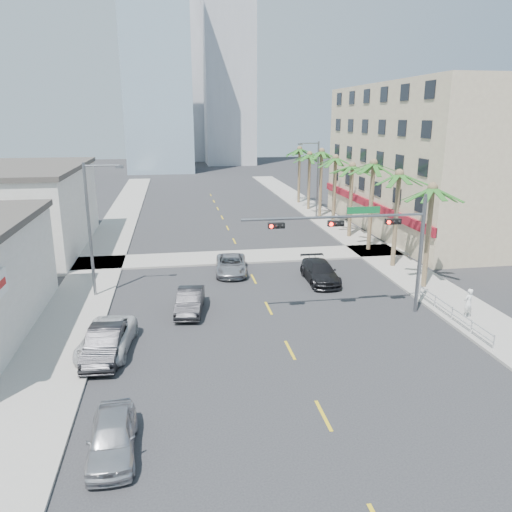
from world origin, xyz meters
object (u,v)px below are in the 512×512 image
at_px(car_parked_near, 112,436).
at_px(car_lane_right, 320,272).
at_px(traffic_signal_mast, 372,235).
at_px(pedestrian, 468,303).
at_px(car_parked_mid, 105,344).
at_px(car_lane_left, 190,301).
at_px(car_parked_far, 107,339).
at_px(car_lane_center, 231,265).

xyz_separation_m(car_parked_near, car_lane_right, (12.95, 17.66, 0.05)).
distance_m(traffic_signal_mast, pedestrian, 7.14).
height_order(car_parked_near, car_lane_right, car_lane_right).
xyz_separation_m(traffic_signal_mast, car_lane_right, (-1.05, 6.67, -4.30)).
bearing_deg(car_parked_near, car_parked_mid, 96.90).
bearing_deg(car_lane_left, pedestrian, -5.59).
relative_size(traffic_signal_mast, car_lane_right, 2.13).
distance_m(traffic_signal_mast, car_parked_mid, 16.11).
relative_size(car_parked_mid, car_parked_far, 0.90).
xyz_separation_m(car_lane_left, car_lane_center, (3.46, 7.56, -0.03)).
xyz_separation_m(traffic_signal_mast, car_parked_mid, (-15.18, -3.27, -4.28)).
distance_m(traffic_signal_mast, car_lane_left, 11.79).
bearing_deg(car_lane_left, car_lane_right, 32.33).
xyz_separation_m(car_lane_center, pedestrian, (12.95, -11.42, 0.35)).
height_order(car_parked_near, car_lane_left, car_lane_left).
relative_size(car_parked_far, car_lane_center, 1.04).
height_order(car_parked_mid, car_lane_center, car_parked_mid).
distance_m(car_lane_left, car_lane_center, 8.31).
distance_m(car_lane_center, car_lane_right, 6.97).
height_order(car_parked_mid, car_parked_far, car_parked_mid).
bearing_deg(traffic_signal_mast, car_lane_left, 168.33).
bearing_deg(car_lane_left, car_parked_near, -96.20).
distance_m(car_parked_near, car_parked_far, 8.54).
bearing_deg(car_parked_mid, car_parked_far, 93.75).
height_order(car_lane_center, car_lane_right, car_lane_right).
relative_size(car_lane_left, car_lane_right, 0.84).
height_order(traffic_signal_mast, car_parked_mid, traffic_signal_mast).
xyz_separation_m(car_parked_mid, car_lane_right, (14.14, 9.94, -0.02)).
bearing_deg(car_parked_far, car_parked_near, -75.79).
bearing_deg(car_lane_right, traffic_signal_mast, -80.03).
height_order(car_parked_far, car_lane_right, car_lane_right).
bearing_deg(traffic_signal_mast, car_parked_mid, -167.84).
distance_m(traffic_signal_mast, car_lane_right, 8.01).
height_order(car_parked_near, pedestrian, pedestrian).
distance_m(car_parked_near, car_lane_right, 21.90).
bearing_deg(pedestrian, car_lane_right, -71.11).
relative_size(car_parked_near, car_lane_right, 0.79).
distance_m(car_parked_mid, car_parked_far, 0.73).
relative_size(car_parked_mid, car_lane_center, 0.94).
bearing_deg(car_lane_right, car_parked_far, -145.91).
bearing_deg(car_lane_left, car_parked_mid, -121.33).
distance_m(car_parked_far, pedestrian, 20.87).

